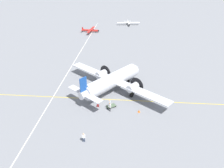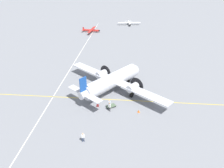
# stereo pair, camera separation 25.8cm
# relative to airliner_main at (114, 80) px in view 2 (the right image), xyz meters

# --- Properties ---
(ground_plane) EXTENTS (300.00, 300.00, 0.00)m
(ground_plane) POSITION_rel_airliner_main_xyz_m (-0.29, -0.37, -2.61)
(ground_plane) COLOR slate
(apron_line_eastwest) EXTENTS (120.00, 0.16, 0.01)m
(apron_line_eastwest) POSITION_rel_airliner_main_xyz_m (-0.29, -3.53, -2.61)
(apron_line_eastwest) COLOR gold
(apron_line_eastwest) RESTS_ON ground_plane
(apron_line_northsouth) EXTENTS (0.16, 120.00, 0.01)m
(apron_line_northsouth) POSITION_rel_airliner_main_xyz_m (-11.95, -0.37, -2.61)
(apron_line_northsouth) COLOR silver
(apron_line_northsouth) RESTS_ON ground_plane
(airliner_main) EXTENTS (21.84, 18.57, 6.08)m
(airliner_main) POSITION_rel_airliner_main_xyz_m (0.00, 0.00, 0.00)
(airliner_main) COLOR silver
(airliner_main) RESTS_ON ground_plane
(crew_foreground) EXTENTS (0.56, 0.27, 1.67)m
(crew_foreground) POSITION_rel_airliner_main_xyz_m (-3.27, -15.56, -1.59)
(crew_foreground) COLOR navy
(crew_foreground) RESTS_ON ground_plane
(passenger_boarding) EXTENTS (0.43, 0.53, 1.87)m
(passenger_boarding) POSITION_rel_airliner_main_xyz_m (-0.23, -6.62, -1.47)
(passenger_boarding) COLOR #473D2D
(passenger_boarding) RESTS_ON ground_plane
(ramp_agent) EXTENTS (0.54, 0.42, 1.87)m
(ramp_agent) POSITION_rel_airliner_main_xyz_m (-0.13, -7.44, -1.46)
(ramp_agent) COLOR #2D2D33
(ramp_agent) RESTS_ON ground_plane
(suitcase_near_door) EXTENTS (0.42, 0.19, 0.55)m
(suitcase_near_door) POSITION_rel_airliner_main_xyz_m (-2.45, -6.23, -2.36)
(suitcase_near_door) COLOR maroon
(suitcase_near_door) RESTS_ON ground_plane
(baggage_cart) EXTENTS (2.03, 1.91, 0.56)m
(baggage_cart) POSITION_rel_airliner_main_xyz_m (0.04, -6.15, -2.34)
(baggage_cart) COLOR #4C6047
(baggage_cart) RESTS_ON ground_plane
(light_aircraft_distant) EXTENTS (9.96, 7.45, 1.92)m
(light_aircraft_distant) POSITION_rel_airliner_main_xyz_m (2.16, 57.79, -1.80)
(light_aircraft_distant) COLOR white
(light_aircraft_distant) RESTS_ON ground_plane
(light_aircraft_taxiing) EXTENTS (7.09, 9.51, 1.85)m
(light_aircraft_taxiing) POSITION_rel_airliner_main_xyz_m (-12.44, 44.60, -1.82)
(light_aircraft_taxiing) COLOR #B2231E
(light_aircraft_taxiing) RESTS_ON ground_plane
(traffic_cone) EXTENTS (0.41, 0.41, 0.54)m
(traffic_cone) POSITION_rel_airliner_main_xyz_m (5.18, -7.30, -2.36)
(traffic_cone) COLOR orange
(traffic_cone) RESTS_ON ground_plane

